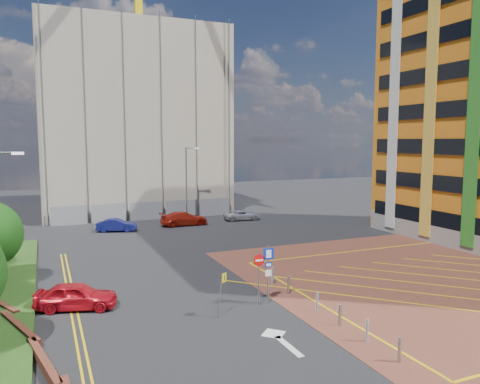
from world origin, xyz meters
TOP-DOWN VIEW (x-y plane):
  - ground at (0.00, 0.00)m, footprint 140.00×140.00m
  - forecourt at (14.00, 0.00)m, footprint 26.00×26.00m
  - retaining_wall at (-11.80, 2.00)m, footprint 6.06×20.33m
  - lamp_back at (4.08, 28.00)m, footprint 1.53×0.16m
  - sign_cluster at (0.30, 0.98)m, footprint 1.17×0.12m
  - warning_sign at (-2.47, 0.17)m, footprint 0.58×0.38m
  - bollard_row at (2.30, -1.67)m, footprint 0.14×11.14m
  - construction_building at (0.00, 40.00)m, footprint 21.20×19.20m
  - tower_crane at (2.00, 39.44)m, footprint 1.60×35.00m
  - construction_fence at (1.00, 30.00)m, footprint 21.60×0.06m
  - car_red_left at (-9.00, 4.18)m, footprint 4.42×2.79m
  - car_blue_back at (-3.99, 24.60)m, footprint 3.96×2.38m
  - car_red_back at (2.90, 25.26)m, footprint 4.89×2.04m
  - car_silver_back at (9.67, 25.88)m, footprint 4.13×2.18m

SIDE VIEW (x-z plane):
  - ground at x=0.00m, z-range 0.00..0.00m
  - forecourt at x=14.00m, z-range 0.00..0.02m
  - retaining_wall at x=-11.80m, z-range 0.00..0.40m
  - bollard_row at x=2.30m, z-range 0.02..0.92m
  - car_silver_back at x=9.67m, z-range 0.00..1.11m
  - car_blue_back at x=-3.99m, z-range 0.00..1.23m
  - car_red_left at x=-9.00m, z-range 0.00..1.40m
  - car_red_back at x=2.90m, z-range 0.00..1.41m
  - construction_fence at x=1.00m, z-range 0.00..2.00m
  - warning_sign at x=-2.47m, z-range 0.31..2.55m
  - sign_cluster at x=0.30m, z-range 0.35..3.55m
  - lamp_back at x=4.08m, z-range 0.36..8.36m
  - construction_building at x=0.00m, z-range 0.00..22.00m
  - tower_crane at x=2.00m, z-range 8.15..43.55m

